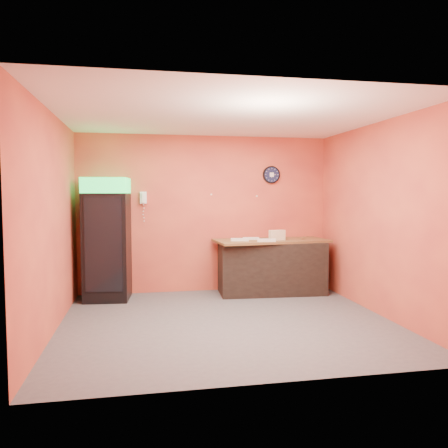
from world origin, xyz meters
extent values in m
plane|color=#47474C|center=(0.00, 0.00, 0.00)|extent=(4.50, 4.50, 0.00)
cube|color=#DB603E|center=(0.00, 2.00, 1.40)|extent=(4.50, 0.02, 2.80)
cube|color=#DB603E|center=(-2.25, 0.00, 1.40)|extent=(0.02, 4.00, 2.80)
cube|color=#DB603E|center=(2.25, 0.00, 1.40)|extent=(0.02, 4.00, 2.80)
cube|color=white|center=(0.00, 0.00, 2.80)|extent=(4.50, 4.00, 0.02)
cube|color=black|center=(-1.71, 1.65, 0.89)|extent=(0.77, 0.77, 1.77)
cube|color=#1AE04C|center=(-1.71, 1.65, 1.90)|extent=(0.77, 0.77, 0.25)
cube|color=black|center=(-1.67, 1.29, 0.96)|extent=(0.59, 0.08, 1.52)
cube|color=black|center=(1.11, 1.59, 0.46)|extent=(1.87, 0.92, 0.91)
cylinder|color=black|center=(1.22, 1.98, 2.11)|extent=(0.32, 0.05, 0.32)
cylinder|color=#0F1433|center=(1.22, 1.95, 2.11)|extent=(0.27, 0.01, 0.27)
cube|color=white|center=(1.22, 1.94, 2.11)|extent=(0.08, 0.00, 0.08)
cube|color=white|center=(-1.11, 1.96, 1.69)|extent=(0.11, 0.07, 0.21)
cube|color=white|center=(-1.11, 1.91, 1.69)|extent=(0.05, 0.04, 0.17)
cube|color=brown|center=(1.11, 1.59, 0.93)|extent=(2.04, 1.04, 0.04)
cube|color=beige|center=(1.17, 1.45, 0.98)|extent=(0.29, 0.14, 0.06)
cube|color=beige|center=(1.17, 1.45, 1.04)|extent=(0.29, 0.14, 0.06)
cube|color=beige|center=(1.17, 1.45, 1.10)|extent=(0.29, 0.14, 0.06)
cube|color=silver|center=(0.51, 1.47, 0.98)|extent=(0.32, 0.18, 0.04)
cube|color=silver|center=(0.93, 1.29, 0.98)|extent=(0.33, 0.19, 0.04)
cube|color=silver|center=(0.75, 1.64, 0.97)|extent=(0.29, 0.14, 0.04)
cylinder|color=silver|center=(1.11, 1.59, 0.99)|extent=(0.07, 0.07, 0.07)
camera|label=1|loc=(-1.14, -5.80, 1.77)|focal=35.00mm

